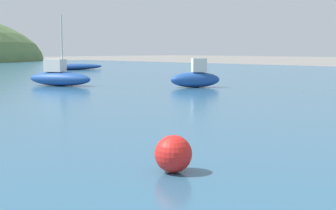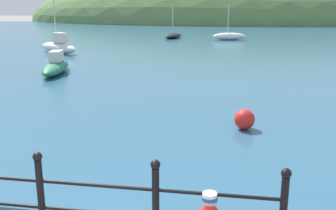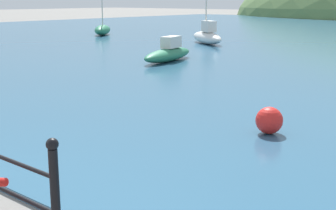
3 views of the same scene
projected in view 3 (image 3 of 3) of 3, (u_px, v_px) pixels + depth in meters
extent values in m
cylinder|color=black|center=(56.00, 204.00, 4.43)|extent=(0.09, 0.09, 1.10)
sphere|color=black|center=(52.00, 144.00, 4.30)|extent=(0.12, 0.12, 0.12)
ellipsoid|color=#287551|center=(168.00, 55.00, 18.13)|extent=(1.55, 3.52, 0.50)
cube|color=silver|center=(171.00, 42.00, 18.25)|extent=(0.65, 1.03, 0.45)
ellipsoid|color=#287551|center=(102.00, 30.00, 31.45)|extent=(2.57, 2.87, 0.67)
cylinder|color=beige|center=(102.00, 7.00, 31.26)|extent=(0.07, 0.07, 2.33)
ellipsoid|color=silver|center=(207.00, 38.00, 25.23)|extent=(3.44, 2.75, 0.65)
cube|color=silver|center=(209.00, 26.00, 24.84)|extent=(1.10, 0.97, 0.59)
sphere|color=red|center=(269.00, 120.00, 8.32)|extent=(0.49, 0.49, 0.49)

